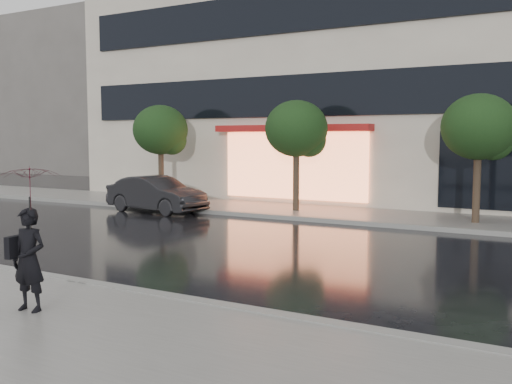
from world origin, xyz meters
The scene contains 11 objects.
ground centered at (0.00, 0.00, 0.00)m, with size 120.00×120.00×0.00m, color black.
sidewalk_near centered at (0.00, -3.25, 0.06)m, with size 60.00×4.50×0.12m, color slate.
sidewalk_far centered at (0.00, 10.25, 0.06)m, with size 60.00×3.50×0.12m, color slate.
curb_near centered at (0.00, -1.00, 0.07)m, with size 60.00×0.25×0.14m, color gray.
curb_far centered at (0.00, 8.50, 0.07)m, with size 60.00×0.25×0.14m, color gray.
bg_building_left centered at (-28.00, 26.00, 6.00)m, with size 14.00×10.00×12.00m, color #59544F.
tree_far_west centered at (-8.94, 10.03, 2.92)m, with size 2.20×2.20×3.99m.
tree_mid_west centered at (-2.94, 10.03, 2.92)m, with size 2.20×2.20×3.99m.
tree_mid_east centered at (3.06, 10.03, 2.92)m, with size 2.20×2.20×3.99m.
parked_car centered at (-7.57, 7.91, 0.65)m, with size 1.38×3.95×1.30m, color black.
pedestrian_with_umbrella centered at (-1.36, -2.62, 1.51)m, with size 0.94×0.96×2.14m.
Camera 1 is at (5.51, -8.17, 2.65)m, focal length 40.00 mm.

